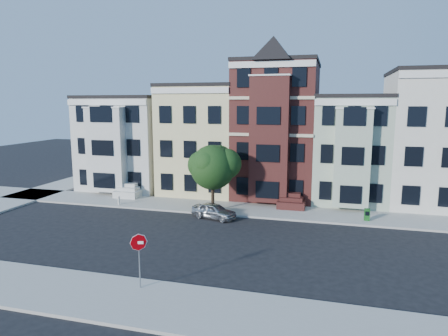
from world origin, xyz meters
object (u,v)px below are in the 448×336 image
(newspaper_box, at_px, (367,215))
(fire_hydrant, at_px, (119,201))
(parked_car, at_px, (214,211))
(street_tree, at_px, (213,170))
(stop_sign, at_px, (139,258))

(newspaper_box, relative_size, fire_hydrant, 1.47)
(parked_car, relative_size, fire_hydrant, 5.94)
(street_tree, relative_size, newspaper_box, 7.53)
(newspaper_box, height_order, fire_hydrant, newspaper_box)
(fire_hydrant, bearing_deg, newspaper_box, 1.84)
(street_tree, xyz_separation_m, stop_sign, (0.65, -13.74, -1.77))
(parked_car, bearing_deg, street_tree, 35.67)
(street_tree, bearing_deg, fire_hydrant, -177.99)
(parked_car, xyz_separation_m, stop_sign, (0.08, -12.11, 1.02))
(street_tree, height_order, stop_sign, street_tree)
(street_tree, relative_size, parked_car, 1.86)
(street_tree, distance_m, fire_hydrant, 8.69)
(newspaper_box, xyz_separation_m, fire_hydrant, (-19.77, -0.63, -0.14))
(parked_car, xyz_separation_m, newspaper_box, (11.02, 1.98, -0.01))
(newspaper_box, bearing_deg, stop_sign, -127.50)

